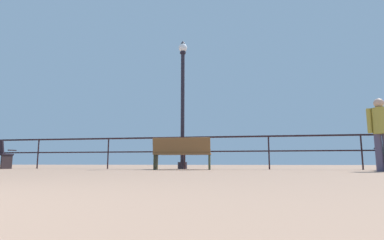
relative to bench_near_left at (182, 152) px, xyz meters
The scene contains 4 objects.
pier_railing 0.85m from the bench_near_left, 95.72° to the left, with size 20.64×0.05×1.01m.
bench_near_left is the anchor object (origin of this frame).
lamppost_center 2.09m from the bench_near_left, 101.14° to the left, with size 0.30×0.30×4.34m.
person_by_bench 4.99m from the bench_near_left, 11.79° to the right, with size 0.51×0.32×1.67m.
Camera 1 is at (1.87, -0.33, 0.19)m, focal length 28.09 mm.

